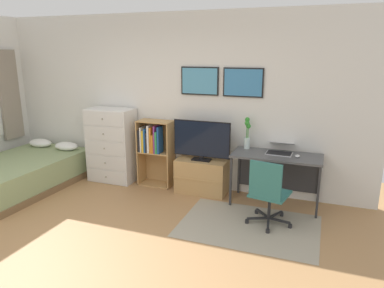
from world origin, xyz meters
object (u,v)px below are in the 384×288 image
(dresser, at_px, (112,145))
(laptop, at_px, (280,148))
(television, at_px, (202,141))
(computer_mouse, at_px, (297,156))
(bed, at_px, (21,173))
(bookshelf, at_px, (154,147))
(bamboo_vase, at_px, (247,134))
(desk, at_px, (277,163))
(tv_stand, at_px, (202,176))
(office_chair, at_px, (268,191))

(dresser, bearing_deg, laptop, 1.42)
(television, xyz_separation_m, computer_mouse, (1.39, -0.07, -0.07))
(bed, bearing_deg, bookshelf, 25.41)
(dresser, height_order, bookshelf, dresser)
(dresser, distance_m, bamboo_vase, 2.27)
(bed, relative_size, dresser, 1.69)
(bed, bearing_deg, dresser, 35.32)
(bed, relative_size, laptop, 5.25)
(television, relative_size, desk, 0.72)
(bed, relative_size, bamboo_vase, 4.48)
(television, xyz_separation_m, desk, (1.12, 0.02, -0.23))
(tv_stand, height_order, bamboo_vase, bamboo_vase)
(television, relative_size, office_chair, 1.03)
(dresser, bearing_deg, computer_mouse, -1.57)
(bookshelf, height_order, bamboo_vase, bamboo_vase)
(tv_stand, xyz_separation_m, bamboo_vase, (0.66, 0.11, 0.69))
(desk, distance_m, office_chair, 0.77)
(desk, relative_size, bamboo_vase, 2.65)
(television, bearing_deg, desk, 1.17)
(desk, bearing_deg, tv_stand, -179.98)
(bookshelf, distance_m, desk, 1.95)
(desk, relative_size, laptop, 3.10)
(tv_stand, height_order, office_chair, office_chair)
(bookshelf, bearing_deg, desk, -1.34)
(tv_stand, height_order, laptop, laptop)
(desk, height_order, office_chair, office_chair)
(bed, relative_size, computer_mouse, 19.86)
(television, distance_m, computer_mouse, 1.40)
(bed, xyz_separation_m, computer_mouse, (4.17, 0.72, 0.52))
(bookshelf, relative_size, laptop, 2.71)
(television, bearing_deg, computer_mouse, -3.04)
(bookshelf, bearing_deg, computer_mouse, -3.66)
(dresser, relative_size, computer_mouse, 11.74)
(tv_stand, distance_m, laptop, 1.26)
(dresser, bearing_deg, bed, -146.20)
(bookshelf, distance_m, laptop, 1.98)
(bed, relative_size, office_chair, 2.40)
(tv_stand, bearing_deg, computer_mouse, -3.95)
(bookshelf, bearing_deg, dresser, -175.33)
(bed, xyz_separation_m, laptop, (3.92, 0.87, 0.56))
(television, relative_size, bamboo_vase, 1.92)
(bamboo_vase, bearing_deg, office_chair, -62.00)
(bed, height_order, tv_stand, bed)
(tv_stand, height_order, computer_mouse, computer_mouse)
(bed, xyz_separation_m, office_chair, (3.89, 0.06, 0.22))
(office_chair, bearing_deg, bed, -168.09)
(office_chair, bearing_deg, desk, 100.88)
(office_chair, bearing_deg, tv_stand, 156.93)
(bed, distance_m, desk, 3.99)
(television, height_order, desk, television)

